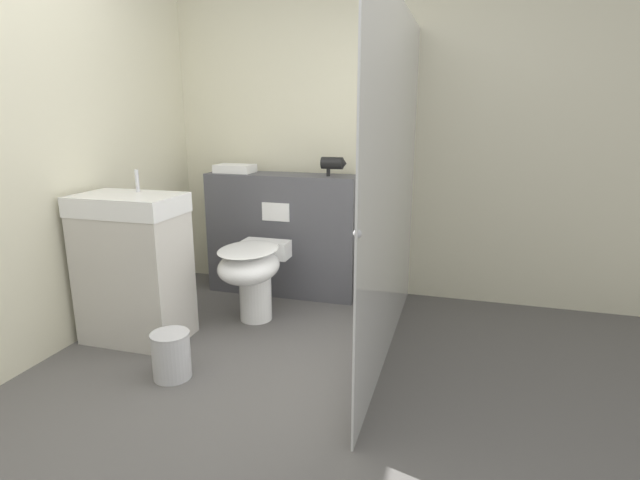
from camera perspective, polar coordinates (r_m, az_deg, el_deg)
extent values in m
plane|color=#565451|center=(2.44, -12.03, -21.79)|extent=(12.00, 12.00, 0.00)
cube|color=beige|center=(4.02, 2.06, 11.82)|extent=(8.00, 0.06, 2.50)
cube|color=#4C4C51|center=(3.99, -4.22, 0.63)|extent=(1.20, 0.30, 0.96)
cube|color=white|center=(3.81, -5.10, 3.20)|extent=(0.22, 0.01, 0.14)
cube|color=silver|center=(2.90, 8.45, 5.89)|extent=(0.01, 2.03, 2.01)
sphere|color=#B2B2B7|center=(1.96, 4.31, 0.74)|extent=(0.04, 0.04, 0.04)
cylinder|color=white|center=(3.56, -7.39, -5.98)|extent=(0.22, 0.22, 0.40)
ellipsoid|color=white|center=(3.41, -8.11, -3.01)|extent=(0.40, 0.52, 0.22)
ellipsoid|color=white|center=(3.37, -8.18, -1.07)|extent=(0.39, 0.51, 0.02)
cube|color=white|center=(3.67, -6.16, -1.02)|extent=(0.34, 0.15, 0.13)
cube|color=beige|center=(3.39, -20.41, -4.04)|extent=(0.63, 0.41, 0.82)
cube|color=white|center=(3.28, -21.12, 3.82)|extent=(0.64, 0.41, 0.12)
cylinder|color=silver|center=(3.34, -20.17, 6.38)|extent=(0.02, 0.02, 0.14)
cylinder|color=black|center=(3.75, 1.40, 8.78)|extent=(0.16, 0.09, 0.09)
cone|color=black|center=(3.73, 2.83, 8.74)|extent=(0.03, 0.08, 0.08)
cylinder|color=black|center=(3.77, 0.93, 7.99)|extent=(0.03, 0.03, 0.09)
cube|color=white|center=(4.06, -9.69, 8.06)|extent=(0.30, 0.20, 0.06)
cylinder|color=silver|center=(2.93, -16.62, -12.61)|extent=(0.21, 0.21, 0.25)
cylinder|color=silver|center=(2.88, -16.80, -10.27)|extent=(0.21, 0.21, 0.01)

